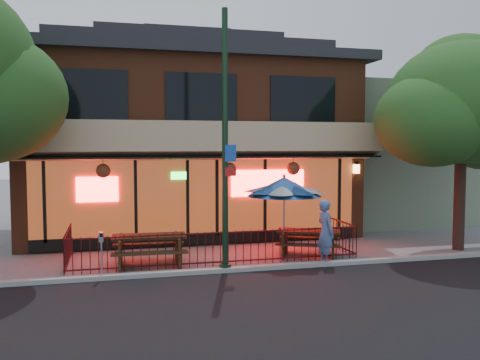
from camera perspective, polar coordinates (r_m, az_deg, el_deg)
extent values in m
plane|color=gray|center=(14.36, -2.02, -9.81)|extent=(80.00, 80.00, 0.00)
cube|color=black|center=(8.87, 6.66, -18.77)|extent=(80.00, 11.00, 0.00)
cube|color=#999993|center=(13.88, -1.57, -10.05)|extent=(80.00, 0.25, 0.12)
cube|color=brown|center=(21.04, -6.19, 3.50)|extent=(12.00, 8.00, 6.50)
cube|color=#59230F|center=(17.16, -4.27, -1.95)|extent=(11.00, 0.06, 2.60)
cube|color=#FF0C0C|center=(17.59, 3.17, -0.33)|extent=(2.60, 0.04, 0.90)
cube|color=#FF0C0C|center=(16.80, -15.73, -1.02)|extent=(1.30, 0.04, 0.80)
cube|color=tan|center=(16.60, -4.02, 4.42)|extent=(12.20, 1.33, 1.26)
cube|color=black|center=(16.90, -16.61, 9.18)|extent=(2.40, 0.06, 1.60)
cube|color=black|center=(17.14, -4.33, 9.26)|extent=(2.40, 0.06, 1.60)
cube|color=black|center=(18.11, 7.10, 8.96)|extent=(2.40, 0.06, 1.60)
cube|color=black|center=(17.33, -4.23, -6.57)|extent=(11.00, 0.12, 0.40)
cube|color=#FFC672|center=(18.74, 12.93, 1.22)|extent=(0.18, 0.18, 0.32)
cube|color=slate|center=(24.45, 15.04, 2.87)|extent=(6.00, 7.00, 6.00)
cube|color=#450E12|center=(14.36, -2.20, -5.94)|extent=(8.40, 0.04, 0.04)
cube|color=#450E12|center=(14.53, -2.19, -9.16)|extent=(8.40, 0.04, 0.04)
cube|color=#450E12|center=(15.39, -18.80, -5.48)|extent=(0.04, 2.60, 0.04)
cube|color=#450E12|center=(16.92, 10.96, -4.49)|extent=(0.04, 2.60, 0.04)
cylinder|color=#450E12|center=(14.44, -2.19, -7.70)|extent=(0.02, 0.02, 1.00)
cylinder|color=black|center=(13.56, -1.70, 4.30)|extent=(0.16, 0.16, 7.00)
cylinder|color=black|center=(13.96, -1.67, -9.79)|extent=(0.32, 0.32, 0.20)
cube|color=#194CB2|center=(13.44, -1.05, 3.03)|extent=(0.30, 0.02, 0.45)
cube|color=red|center=(13.46, -1.05, 0.90)|extent=(0.30, 0.02, 0.22)
cylinder|color=#38231C|center=(17.91, 23.47, -0.13)|extent=(0.36, 0.36, 4.48)
ellipsoid|color=#284D19|center=(17.92, 23.70, 7.93)|extent=(4.80, 4.80, 3.94)
ellipsoid|color=#284D19|center=(18.46, 23.51, 10.88)|extent=(3.12, 3.12, 2.56)
cube|color=#382714|center=(14.69, -13.29, -7.91)|extent=(0.14, 1.49, 0.85)
cube|color=#382714|center=(14.72, -7.00, -7.81)|extent=(0.14, 1.49, 0.85)
cube|color=#382714|center=(14.60, -10.16, -6.25)|extent=(2.09, 0.95, 0.07)
cube|color=#382714|center=(14.05, -10.08, -8.08)|extent=(2.07, 0.42, 0.06)
cube|color=#382714|center=(15.28, -10.20, -7.10)|extent=(2.07, 0.42, 0.06)
cube|color=#372313|center=(15.87, 5.04, -7.05)|extent=(0.63, 1.27, 0.78)
cube|color=#372313|center=(15.80, 10.40, -7.15)|extent=(0.63, 1.27, 0.78)
cube|color=#372313|center=(15.75, 7.73, -5.71)|extent=(2.05, 1.51, 0.06)
cube|color=#372313|center=(15.24, 7.60, -7.25)|extent=(1.84, 1.07, 0.05)
cube|color=#372313|center=(16.37, 7.82, -6.46)|extent=(1.84, 1.07, 0.05)
cylinder|color=gray|center=(15.39, 4.96, -4.46)|extent=(0.05, 0.05, 2.33)
cone|color=navy|center=(15.28, 4.98, -0.73)|extent=(2.22, 2.22, 0.58)
sphere|color=gray|center=(15.25, 4.99, 0.46)|extent=(0.11, 0.11, 0.11)
imported|color=#506BA0|center=(14.74, 9.58, -5.79)|extent=(0.52, 0.73, 1.87)
cylinder|color=#A0A1A8|center=(13.48, -15.27, -8.72)|extent=(0.04, 0.04, 0.99)
cube|color=#A0A1A8|center=(13.36, -15.32, -6.20)|extent=(0.13, 0.12, 0.25)
cube|color=black|center=(13.31, -15.33, -6.01)|extent=(0.07, 0.03, 0.09)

